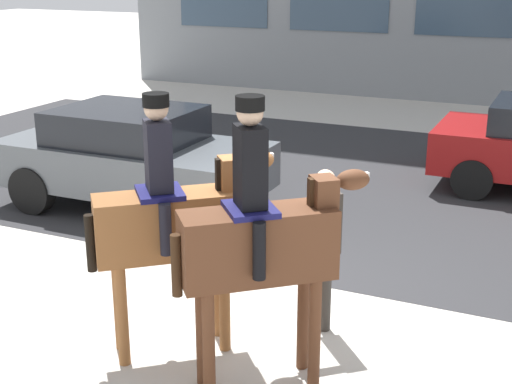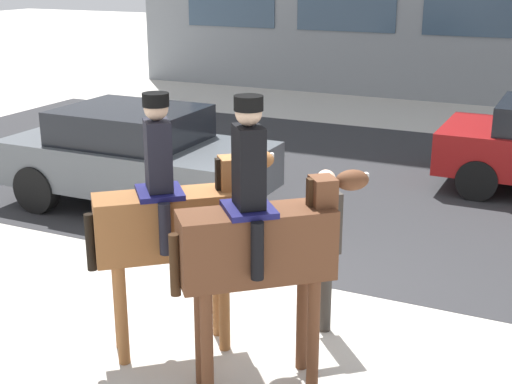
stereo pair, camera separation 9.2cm
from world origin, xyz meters
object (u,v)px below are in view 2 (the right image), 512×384
(mounted_horse_companion, at_px, (260,239))
(pedestrian_bystander, at_px, (323,237))
(mounted_horse_lead, at_px, (172,218))
(street_car_near_lane, at_px, (136,156))

(mounted_horse_companion, height_order, pedestrian_bystander, mounted_horse_companion)
(mounted_horse_lead, relative_size, mounted_horse_companion, 0.97)
(pedestrian_bystander, relative_size, street_car_near_lane, 0.42)
(mounted_horse_lead, bearing_deg, mounted_horse_companion, -52.70)
(mounted_horse_lead, xyz_separation_m, pedestrian_bystander, (1.15, 1.01, -0.36))
(pedestrian_bystander, bearing_deg, mounted_horse_lead, -0.31)
(mounted_horse_companion, bearing_deg, pedestrian_bystander, 43.38)
(mounted_horse_lead, height_order, pedestrian_bystander, mounted_horse_lead)
(mounted_horse_lead, distance_m, pedestrian_bystander, 1.57)
(mounted_horse_companion, distance_m, street_car_near_lane, 5.32)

